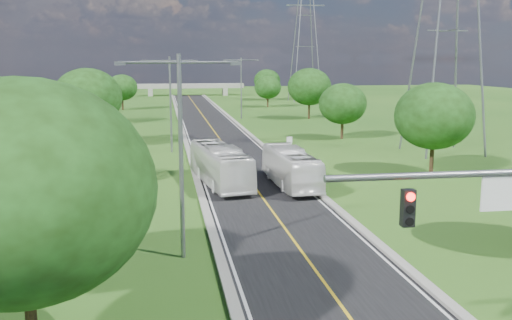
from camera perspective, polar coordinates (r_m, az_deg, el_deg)
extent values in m
plane|color=#1F4B15|center=(76.30, -4.10, 2.70)|extent=(260.00, 260.00, 0.00)
cube|color=black|center=(82.23, -4.48, 3.25)|extent=(8.00, 150.00, 0.06)
cube|color=gray|center=(81.98, -7.45, 3.23)|extent=(0.50, 150.00, 0.22)
cube|color=gray|center=(82.68, -1.54, 3.37)|extent=(0.50, 150.00, 0.22)
cylinder|color=slate|center=(16.94, 20.65, -1.31)|extent=(8.40, 0.20, 0.20)
cube|color=black|center=(16.32, 14.94, -4.65)|extent=(0.35, 0.28, 1.05)
cylinder|color=#FF140C|center=(16.09, 15.23, -3.59)|extent=(0.24, 0.06, 0.24)
cube|color=white|center=(17.57, 23.36, -3.10)|extent=(1.25, 0.06, 1.00)
cylinder|color=slate|center=(55.36, 3.35, 1.16)|extent=(0.08, 0.08, 2.40)
cube|color=white|center=(55.22, 3.37, 1.98)|extent=(0.55, 0.04, 0.70)
cube|color=gray|center=(155.65, -10.52, 6.68)|extent=(1.20, 3.00, 2.00)
cube|color=gray|center=(156.52, -3.13, 6.85)|extent=(1.20, 3.00, 2.00)
cube|color=gray|center=(155.68, -6.82, 7.36)|extent=(30.00, 3.00, 1.20)
cylinder|color=slate|center=(27.79, -7.50, 0.14)|extent=(0.22, 0.22, 10.00)
cylinder|color=slate|center=(27.37, -10.69, 9.58)|extent=(2.80, 0.12, 0.12)
cylinder|color=slate|center=(27.46, -4.76, 9.72)|extent=(2.80, 0.12, 0.12)
cube|color=slate|center=(27.43, -13.44, 9.38)|extent=(0.50, 0.25, 0.18)
cube|color=slate|center=(27.59, -2.03, 9.64)|extent=(0.50, 0.25, 0.18)
cylinder|color=slate|center=(60.56, -8.54, 5.46)|extent=(0.22, 0.22, 10.00)
cylinder|color=slate|center=(60.37, -10.00, 9.77)|extent=(2.80, 0.12, 0.12)
cylinder|color=slate|center=(60.41, -7.30, 9.84)|extent=(2.80, 0.12, 0.12)
cube|color=slate|center=(60.40, -11.25, 9.69)|extent=(0.50, 0.25, 0.18)
cube|color=slate|center=(60.47, -6.05, 9.82)|extent=(0.50, 0.25, 0.18)
cylinder|color=slate|center=(94.36, -1.48, 7.18)|extent=(0.22, 0.22, 10.00)
cylinder|color=slate|center=(94.06, -2.36, 9.97)|extent=(2.80, 0.12, 0.12)
cylinder|color=slate|center=(94.44, -0.64, 9.97)|extent=(2.80, 0.12, 0.12)
cube|color=slate|center=(93.91, -3.15, 9.93)|extent=(0.50, 0.25, 0.18)
cube|color=slate|center=(94.64, 0.15, 9.95)|extent=(0.50, 0.25, 0.18)
cube|color=slate|center=(134.97, 5.00, 15.17)|extent=(9.00, 0.25, 0.25)
cylinder|color=black|center=(45.12, -20.88, -1.33)|extent=(0.36, 0.36, 2.70)
ellipsoid|color=black|center=(44.63, -21.14, 2.83)|extent=(6.30, 6.30, 5.36)
cylinder|color=black|center=(66.38, -16.32, 2.62)|extent=(0.36, 0.36, 3.24)
ellipsoid|color=black|center=(66.01, -16.49, 6.03)|extent=(7.56, 7.56, 6.43)
cylinder|color=black|center=(90.33, -15.77, 4.41)|extent=(0.36, 0.36, 2.88)
ellipsoid|color=black|center=(90.07, -15.88, 6.64)|extent=(6.72, 6.72, 5.71)
cylinder|color=black|center=(113.94, -13.19, 5.53)|extent=(0.36, 0.36, 2.52)
ellipsoid|color=black|center=(113.76, -13.25, 7.08)|extent=(5.88, 5.88, 5.00)
ellipsoid|color=black|center=(18.28, -22.37, -2.90)|extent=(7.98, 7.98, 6.78)
cylinder|color=black|center=(51.45, 17.16, 0.32)|extent=(0.36, 0.36, 2.88)
ellipsoid|color=black|center=(51.00, 17.37, 4.22)|extent=(6.72, 6.72, 5.71)
cylinder|color=black|center=(71.31, 8.60, 3.12)|extent=(0.36, 0.36, 2.52)
ellipsoid|color=black|center=(71.01, 8.67, 5.58)|extent=(5.88, 5.88, 5.00)
cylinder|color=black|center=(94.77, 5.32, 5.05)|extent=(0.36, 0.36, 3.06)
ellipsoid|color=black|center=(94.52, 5.36, 7.31)|extent=(7.14, 7.14, 6.07)
cylinder|color=black|center=(117.63, 1.18, 5.88)|extent=(0.36, 0.36, 2.34)
ellipsoid|color=black|center=(117.46, 1.19, 7.27)|extent=(5.46, 5.46, 4.64)
cylinder|color=black|center=(137.88, 1.11, 6.57)|extent=(0.36, 0.36, 2.70)
ellipsoid|color=black|center=(137.71, 1.11, 7.94)|extent=(6.30, 6.30, 5.36)
imported|color=white|center=(44.07, 3.49, -0.75)|extent=(2.72, 10.37, 2.87)
imported|color=silver|center=(44.58, -3.62, -0.48)|extent=(4.15, 11.36, 3.09)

